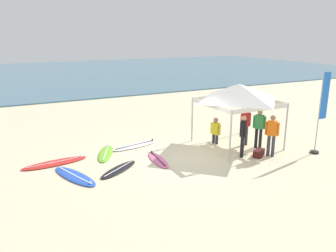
% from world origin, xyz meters
% --- Properties ---
extents(ground_plane, '(80.00, 80.00, 0.00)m').
position_xyz_m(ground_plane, '(0.00, 0.00, 0.00)').
color(ground_plane, beige).
extents(sea, '(80.00, 36.00, 0.10)m').
position_xyz_m(sea, '(0.00, 31.95, 0.05)').
color(sea, teal).
rests_on(sea, ground).
extents(canopy_tent, '(2.99, 2.99, 2.75)m').
position_xyz_m(canopy_tent, '(2.68, 0.47, 2.39)').
color(canopy_tent, '#B7B7BC').
rests_on(canopy_tent, ground).
extents(surfboard_white, '(2.39, 1.09, 0.19)m').
position_xyz_m(surfboard_white, '(-1.38, 2.38, 0.04)').
color(surfboard_white, white).
rests_on(surfboard_white, ground).
extents(surfboard_blue, '(1.39, 2.43, 0.19)m').
position_xyz_m(surfboard_blue, '(-4.46, 0.21, 0.04)').
color(surfboard_blue, blue).
rests_on(surfboard_blue, ground).
extents(surfboard_lime, '(1.32, 2.10, 0.19)m').
position_xyz_m(surfboard_lime, '(-2.83, 1.98, 0.04)').
color(surfboard_lime, '#7AD12D').
rests_on(surfboard_lime, ground).
extents(surfboard_red, '(2.53, 0.97, 0.19)m').
position_xyz_m(surfboard_red, '(-4.87, 1.81, 0.04)').
color(surfboard_red, red).
rests_on(surfboard_red, ground).
extents(surfboard_black, '(1.91, 1.54, 0.19)m').
position_xyz_m(surfboard_black, '(-2.89, 0.12, 0.04)').
color(surfboard_black, black).
rests_on(surfboard_black, ground).
extents(surfboard_pink, '(0.66, 1.90, 0.19)m').
position_xyz_m(surfboard_pink, '(-1.21, 0.34, 0.04)').
color(surfboard_pink, pink).
rests_on(surfboard_pink, ground).
extents(person_orange, '(0.40, 0.44, 1.71)m').
position_xyz_m(person_orange, '(3.07, -1.25, 0.99)').
color(person_orange, '#383842').
rests_on(person_orange, ground).
extents(person_green, '(0.40, 0.45, 1.71)m').
position_xyz_m(person_green, '(3.31, -0.24, 0.99)').
color(person_green, black).
rests_on(person_green, ground).
extents(person_red, '(0.55, 0.22, 1.71)m').
position_xyz_m(person_red, '(3.03, 0.33, 0.99)').
color(person_red, '#383842').
rests_on(person_red, ground).
extents(person_black, '(0.42, 0.41, 1.71)m').
position_xyz_m(person_black, '(2.00, -0.78, 0.99)').
color(person_black, black).
rests_on(person_black, ground).
extents(person_yellow, '(0.32, 0.53, 1.20)m').
position_xyz_m(person_yellow, '(1.99, 1.10, 0.66)').
color(person_yellow, '#2D2D33').
rests_on(person_yellow, ground).
extents(banner_flag, '(0.60, 0.36, 3.40)m').
position_xyz_m(banner_flag, '(5.10, -1.80, 1.57)').
color(banner_flag, '#99999E').
rests_on(banner_flag, ground).
extents(gear_bag_near_tent, '(0.68, 0.59, 0.28)m').
position_xyz_m(gear_bag_near_tent, '(2.64, -1.06, 0.14)').
color(gear_bag_near_tent, '#4C1919').
rests_on(gear_bag_near_tent, ground).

